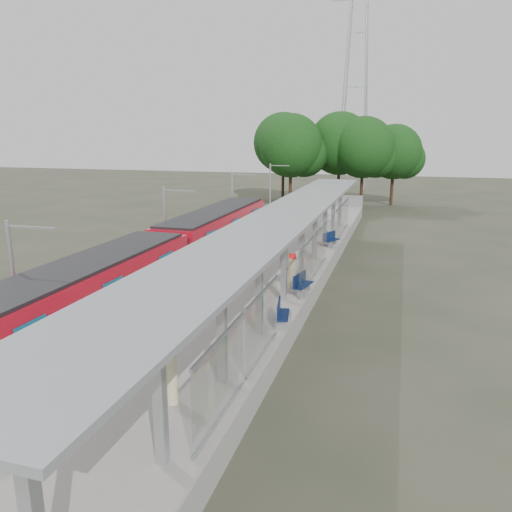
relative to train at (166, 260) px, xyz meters
The scene contains 15 objects.
trackbed 4.97m from the train, 90.01° to the left, with size 3.00×70.00×0.24m, color #59544C.
platform 6.61m from the train, 45.53° to the left, with size 6.00×50.00×1.00m, color gray.
tactile_strip 5.09m from the train, 66.96° to the left, with size 0.60×50.00×0.02m, color gold.
end_fence 29.88m from the train, 81.34° to the left, with size 6.00×0.10×1.20m, color #9EA0A5.
train is the anchor object (origin of this frame).
canopy 6.52m from the train, ahead, with size 3.27×38.00×3.66m.
pylon 60.13m from the train, 86.52° to the left, with size 8.00×4.00×38.00m, color #9EA0A5, non-canonical shape.
tree_cluster 37.69m from the train, 85.85° to the left, with size 20.18×12.46×10.97m.
catenary_masts 4.06m from the train, 115.59° to the left, with size 2.08×48.16×5.40m.
bench_near 8.39m from the train, 31.86° to the right, with size 0.67×1.47×0.97m.
bench_mid 7.14m from the train, ahead, with size 0.72×1.53×1.01m.
bench_far 12.45m from the train, 55.98° to the left, with size 1.00×1.47×0.97m.
info_pillar_near 12.31m from the train, 63.16° to the right, with size 0.38×0.38×1.70m.
info_pillar_far 6.49m from the train, ahead, with size 0.39×0.39×1.71m.
litter_bin 6.54m from the train, 35.72° to the left, with size 0.46×0.46×0.95m, color #9EA0A5.
Camera 1 is at (6.87, -6.98, 8.32)m, focal length 35.00 mm.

